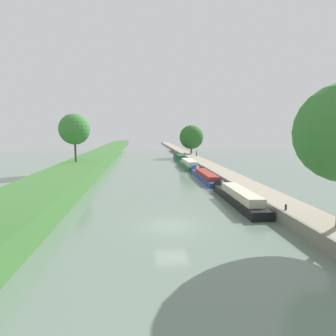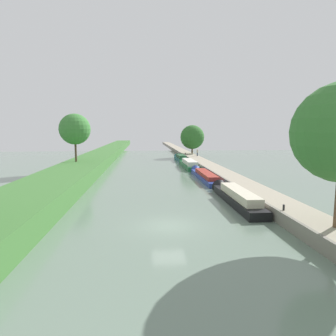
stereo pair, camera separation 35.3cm
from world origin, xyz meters
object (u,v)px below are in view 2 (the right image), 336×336
(narrowboat_black, at_px, (236,196))
(narrowboat_blue, at_px, (204,176))
(person_walking, at_px, (197,152))
(mooring_bollard_far, at_px, (185,154))
(narrowboat_teal, at_px, (180,158))
(mooring_bollard_near, at_px, (284,207))
(narrowboat_green, at_px, (189,164))

(narrowboat_black, bearing_deg, narrowboat_blue, 90.46)
(person_walking, relative_size, mooring_bollard_far, 3.69)
(narrowboat_black, height_order, mooring_bollard_far, narrowboat_black)
(narrowboat_blue, xyz_separation_m, narrowboat_teal, (-0.14, 26.28, 0.11))
(narrowboat_black, height_order, mooring_bollard_near, narrowboat_black)
(narrowboat_teal, distance_m, person_walking, 4.31)
(narrowboat_green, xyz_separation_m, mooring_bollard_far, (1.99, 17.83, 0.59))
(narrowboat_black, distance_m, mooring_bollard_near, 6.65)
(narrowboat_green, relative_size, narrowboat_teal, 1.12)
(mooring_bollard_near, bearing_deg, narrowboat_black, 104.63)
(narrowboat_green, xyz_separation_m, mooring_bollard_near, (1.99, -34.02, 0.59))
(narrowboat_black, relative_size, narrowboat_blue, 0.87)
(narrowboat_black, relative_size, mooring_bollard_near, 27.54)
(narrowboat_blue, bearing_deg, mooring_bollard_far, 86.73)
(narrowboat_blue, relative_size, person_walking, 8.55)
(narrowboat_blue, relative_size, mooring_bollard_far, 31.52)
(narrowboat_blue, bearing_deg, narrowboat_green, 90.87)
(narrowboat_green, xyz_separation_m, narrowboat_teal, (0.07, 12.86, -0.03))
(narrowboat_blue, xyz_separation_m, mooring_bollard_near, (1.79, -20.60, 0.74))
(narrowboat_teal, xyz_separation_m, person_walking, (4.12, 0.14, 1.27))
(narrowboat_teal, height_order, mooring_bollard_near, narrowboat_teal)
(mooring_bollard_near, bearing_deg, mooring_bollard_far, 90.00)
(narrowboat_black, xyz_separation_m, mooring_bollard_near, (1.67, -6.41, 0.59))
(mooring_bollard_near, bearing_deg, narrowboat_green, 93.35)
(mooring_bollard_far, bearing_deg, narrowboat_green, -96.37)
(narrowboat_teal, bearing_deg, person_walking, 1.94)
(narrowboat_teal, height_order, mooring_bollard_far, narrowboat_teal)
(narrowboat_teal, bearing_deg, mooring_bollard_far, 68.85)
(mooring_bollard_near, relative_size, mooring_bollard_far, 1.00)
(narrowboat_black, xyz_separation_m, mooring_bollard_far, (1.67, 45.45, 0.59))
(person_walking, distance_m, mooring_bollard_far, 5.35)
(narrowboat_blue, bearing_deg, mooring_bollard_near, -85.04)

